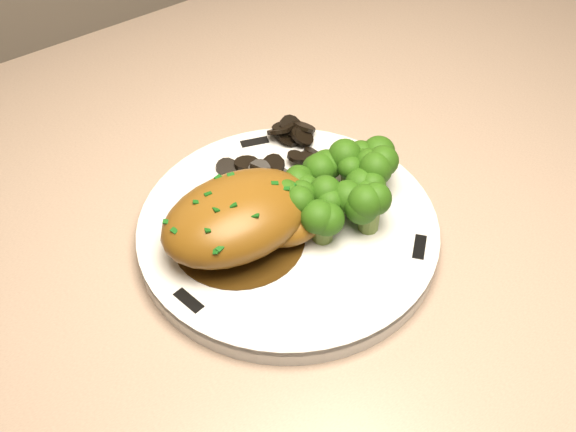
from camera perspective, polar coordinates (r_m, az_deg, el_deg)
counter at (r=1.09m, az=11.46°, el=-8.99°), size 2.13×0.70×1.04m
plate at (r=0.57m, az=0.00°, el=-1.24°), size 0.30×0.30×0.02m
rim_accent_0 at (r=0.63m, az=-2.65°, el=5.84°), size 0.03×0.02×0.00m
rim_accent_1 at (r=0.52m, az=-7.85°, el=-6.66°), size 0.01×0.03×0.00m
rim_accent_2 at (r=0.56m, az=10.35°, el=-2.44°), size 0.02×0.02×0.00m
gravy_pool at (r=0.55m, az=-3.92°, el=-1.73°), size 0.10×0.10×0.00m
chicken_breast at (r=0.54m, az=-3.54°, el=-0.11°), size 0.12×0.08×0.05m
mushroom_pile at (r=0.61m, az=-1.00°, el=4.46°), size 0.08×0.06×0.02m
broccoli_florets at (r=0.56m, az=4.20°, el=2.37°), size 0.11×0.08×0.04m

